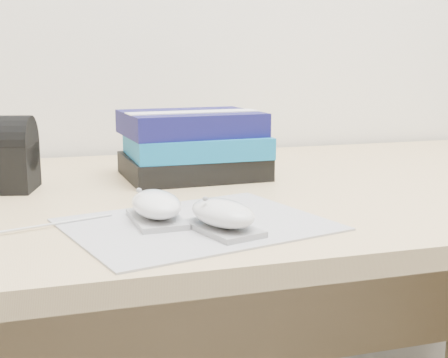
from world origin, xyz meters
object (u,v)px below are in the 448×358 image
object	(u,v)px
desk	(215,304)
book_stack	(193,145)
mouse_rear	(156,207)
mouse_front	(223,216)

from	to	relation	value
desk	book_stack	bearing A→B (deg)	127.59
desk	book_stack	xyz separation A→B (m)	(-0.03, 0.04, 0.29)
mouse_rear	book_stack	size ratio (longest dim) A/B	0.45
mouse_rear	mouse_front	xyz separation A→B (m)	(0.07, -0.07, -0.00)
mouse_front	mouse_rear	bearing A→B (deg)	135.15
mouse_rear	book_stack	xyz separation A→B (m)	(0.13, 0.31, 0.04)
mouse_front	book_stack	size ratio (longest dim) A/B	0.48
book_stack	desk	bearing A→B (deg)	-52.41
desk	mouse_rear	world-z (taller)	mouse_rear
desk	mouse_front	size ratio (longest dim) A/B	13.28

